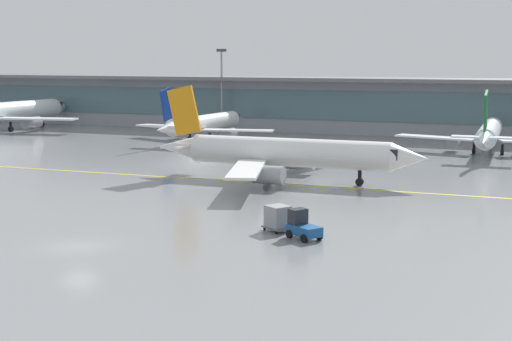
% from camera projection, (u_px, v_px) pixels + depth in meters
% --- Properties ---
extents(ground_plane, '(400.00, 400.00, 0.00)m').
position_uv_depth(ground_plane, '(79.00, 246.00, 52.46)').
color(ground_plane, gray).
extents(taxiway_centreline_stripe, '(109.99, 2.09, 0.01)m').
position_uv_depth(taxiway_centreline_stripe, '(283.00, 184.00, 78.22)').
color(taxiway_centreline_stripe, yellow).
rests_on(taxiway_centreline_stripe, ground_plane).
extents(terminal_concourse, '(226.73, 11.00, 9.60)m').
position_uv_depth(terminal_concourse, '(370.00, 105.00, 129.91)').
color(terminal_concourse, '#8C939E').
rests_on(terminal_concourse, ground_plane).
extents(gate_airplane_0, '(31.14, 33.60, 11.12)m').
position_uv_depth(gate_airplane_0, '(7.00, 112.00, 135.85)').
color(gate_airplane_0, white).
rests_on(gate_airplane_0, ground_plane).
extents(gate_airplane_1, '(24.60, 26.52, 8.78)m').
position_uv_depth(gate_airplane_1, '(203.00, 124.00, 119.45)').
color(gate_airplane_1, white).
rests_on(gate_airplane_1, ground_plane).
extents(gate_airplane_2, '(25.48, 27.38, 9.08)m').
position_uv_depth(gate_airplane_2, '(489.00, 133.00, 103.29)').
color(gate_airplane_2, white).
rests_on(gate_airplane_2, ground_plane).
extents(taxiing_regional_jet, '(30.14, 28.10, 10.00)m').
position_uv_depth(taxiing_regional_jet, '(286.00, 153.00, 79.75)').
color(taxiing_regional_jet, white).
rests_on(taxiing_regional_jet, ground_plane).
extents(baggage_tug, '(2.95, 2.60, 2.10)m').
position_uv_depth(baggage_tug, '(302.00, 226.00, 54.66)').
color(baggage_tug, '#194C8C').
rests_on(baggage_tug, ground_plane).
extents(cargo_dolly_lead, '(2.63, 2.48, 1.94)m').
position_uv_depth(cargo_dolly_lead, '(278.00, 217.00, 56.99)').
color(cargo_dolly_lead, '#595B60').
rests_on(cargo_dolly_lead, ground_plane).
extents(apron_light_mast_1, '(1.80, 0.36, 14.51)m').
position_uv_depth(apron_light_mast_1, '(222.00, 87.00, 133.21)').
color(apron_light_mast_1, gray).
rests_on(apron_light_mast_1, ground_plane).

